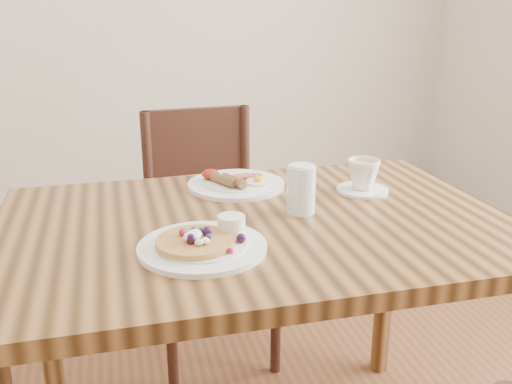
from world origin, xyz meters
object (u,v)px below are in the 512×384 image
teacup_saucer (363,177)px  water_glass (301,189)px  chair_far (207,223)px  breakfast_plate (235,183)px  dining_table (256,258)px  pancake_plate (204,243)px

teacup_saucer → water_glass: bearing=-152.9°
chair_far → breakfast_plate: size_ratio=3.26×
dining_table → pancake_plate: bearing=-137.7°
breakfast_plate → chair_far: bearing=92.7°
chair_far → breakfast_plate: (0.02, -0.39, 0.27)m
water_glass → chair_far: bearing=101.8°
dining_table → water_glass: size_ratio=10.19×
dining_table → teacup_saucer: size_ratio=8.57×
pancake_plate → breakfast_plate: pancake_plate is taller
pancake_plate → water_glass: water_glass is taller
teacup_saucer → water_glass: 0.24m
teacup_saucer → water_glass: water_glass is taller
pancake_plate → water_glass: bearing=30.5°
dining_table → chair_far: size_ratio=1.36×
dining_table → teacup_saucer: (0.33, 0.13, 0.14)m
pancake_plate → breakfast_plate: size_ratio=1.00×
pancake_plate → dining_table: bearing=42.3°
pancake_plate → chair_far: bearing=80.1°
pancake_plate → water_glass: (0.27, 0.16, 0.04)m
dining_table → pancake_plate: pancake_plate is taller
pancake_plate → breakfast_plate: (0.15, 0.39, -0.00)m
dining_table → pancake_plate: (-0.15, -0.13, 0.11)m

